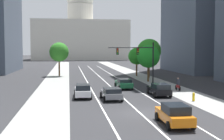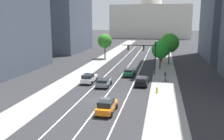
% 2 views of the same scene
% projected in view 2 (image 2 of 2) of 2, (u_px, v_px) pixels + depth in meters
% --- Properties ---
extents(ground_plane, '(400.00, 400.00, 0.00)m').
position_uv_depth(ground_plane, '(135.00, 57.00, 71.41)').
color(ground_plane, '#2B2B2D').
extents(sidewalk_left, '(4.43, 130.00, 0.01)m').
position_uv_depth(sidewalk_left, '(103.00, 59.00, 68.18)').
color(sidewalk_left, gray).
rests_on(sidewalk_left, ground).
extents(sidewalk_right, '(4.43, 130.00, 0.01)m').
position_uv_depth(sidewalk_right, '(164.00, 61.00, 65.03)').
color(sidewalk_right, gray).
rests_on(sidewalk_right, ground).
extents(lane_stripe_left, '(0.16, 90.00, 0.01)m').
position_uv_depth(lane_stripe_left, '(115.00, 66.00, 57.56)').
color(lane_stripe_left, white).
rests_on(lane_stripe_left, ground).
extents(lane_stripe_center, '(0.16, 90.00, 0.01)m').
position_uv_depth(lane_stripe_center, '(128.00, 67.00, 56.99)').
color(lane_stripe_center, white).
rests_on(lane_stripe_center, ground).
extents(lane_stripe_right, '(0.16, 90.00, 0.01)m').
position_uv_depth(lane_stripe_right, '(141.00, 67.00, 56.41)').
color(lane_stripe_right, white).
rests_on(lane_stripe_right, ground).
extents(office_tower_far_left, '(21.22, 24.46, 29.76)m').
position_uv_depth(office_tower_far_left, '(53.00, 7.00, 84.35)').
color(office_tower_far_left, '#4C5666').
rests_on(office_tower_far_left, ground).
extents(capitol_building, '(46.36, 26.82, 39.52)m').
position_uv_depth(capitol_building, '(151.00, 17.00, 153.48)').
color(capitol_building, beige).
rests_on(capitol_building, ground).
extents(car_gray, '(2.12, 4.29, 1.35)m').
position_uv_depth(car_gray, '(104.00, 82.00, 39.89)').
color(car_gray, slate).
rests_on(car_gray, ground).
extents(car_black, '(2.12, 4.69, 1.48)m').
position_uv_depth(car_black, '(142.00, 81.00, 40.58)').
color(car_black, black).
rests_on(car_black, ground).
extents(car_white, '(2.02, 4.68, 1.55)m').
position_uv_depth(car_white, '(89.00, 78.00, 42.32)').
color(car_white, silver).
rests_on(car_white, ground).
extents(car_green, '(2.00, 4.79, 1.41)m').
position_uv_depth(car_green, '(129.00, 72.00, 47.68)').
color(car_green, '#14512D').
rests_on(car_green, ground).
extents(car_orange, '(2.02, 4.25, 1.56)m').
position_uv_depth(car_orange, '(107.00, 106.00, 28.58)').
color(car_orange, orange).
rests_on(car_orange, ground).
extents(traffic_signal_mast, '(6.73, 0.39, 6.43)m').
position_uv_depth(traffic_signal_mast, '(145.00, 52.00, 48.46)').
color(traffic_signal_mast, black).
rests_on(traffic_signal_mast, ground).
extents(fire_hydrant, '(0.26, 0.35, 0.91)m').
position_uv_depth(fire_hydrant, '(157.00, 90.00, 36.39)').
color(fire_hydrant, yellow).
rests_on(fire_hydrant, ground).
extents(cyclist, '(0.37, 1.70, 1.72)m').
position_uv_depth(cyclist, '(165.00, 76.00, 43.55)').
color(cyclist, black).
rests_on(cyclist, ground).
extents(street_tree_near_right, '(3.41, 3.41, 5.73)m').
position_uv_depth(street_tree_near_right, '(162.00, 46.00, 63.28)').
color(street_tree_near_right, '#51381E').
rests_on(street_tree_near_right, ground).
extents(street_tree_near_left, '(3.86, 3.86, 6.78)m').
position_uv_depth(street_tree_near_left, '(105.00, 41.00, 68.23)').
color(street_tree_near_left, '#51381E').
rests_on(street_tree_near_left, ground).
extents(street_tree_mid_right, '(3.82, 3.82, 6.13)m').
position_uv_depth(street_tree_mid_right, '(161.00, 50.00, 53.69)').
color(street_tree_mid_right, '#51381E').
rests_on(street_tree_mid_right, ground).
extents(street_tree_far_right, '(4.58, 4.58, 7.39)m').
position_uv_depth(street_tree_far_right, '(170.00, 43.00, 59.70)').
color(street_tree_far_right, '#51381E').
rests_on(street_tree_far_right, ground).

